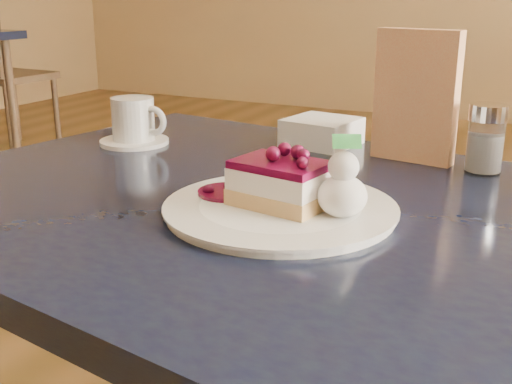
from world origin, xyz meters
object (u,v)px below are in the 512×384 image
at_px(main_table, 299,257).
at_px(dessert_plate, 280,210).
at_px(cheesecake_slice, 280,184).
at_px(coffee_set, 135,123).

xyz_separation_m(main_table, dessert_plate, (-0.01, -0.05, 0.08)).
relative_size(dessert_plate, cheesecake_slice, 2.26).
distance_m(dessert_plate, coffee_set, 0.47).
height_order(cheesecake_slice, coffee_set, coffee_set).
distance_m(dessert_plate, cheesecake_slice, 0.04).
bearing_deg(main_table, dessert_plate, -90.00).
bearing_deg(dessert_plate, main_table, 80.77).
bearing_deg(dessert_plate, coffee_set, 149.86).
xyz_separation_m(main_table, cheesecake_slice, (-0.01, -0.05, 0.12)).
relative_size(main_table, cheesecake_slice, 9.94).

